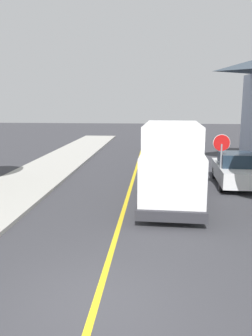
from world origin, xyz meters
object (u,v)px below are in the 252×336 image
(parked_car_near, at_px, (173,154))
(parked_car_far, at_px, (169,134))
(stop_sign, at_px, (221,151))
(parked_van_across, at_px, (235,170))
(box_truck, at_px, (172,158))
(parked_car_mid, at_px, (164,141))

(parked_car_near, xyz_separation_m, parked_car_far, (0.25, 13.95, 0.00))
(parked_car_near, distance_m, stop_sign, 6.15)
(parked_car_far, bearing_deg, parked_car_near, -91.01)
(parked_car_near, distance_m, parked_van_across, 5.63)
(parked_car_near, xyz_separation_m, stop_sign, (1.96, -5.73, 1.06))
(parked_car_near, relative_size, parked_car_far, 1.00)
(box_truck, height_order, parked_car_mid, box_truck)
(parked_car_near, bearing_deg, parked_car_mid, 93.09)
(stop_sign, bearing_deg, parked_car_mid, 100.22)
(parked_car_far, distance_m, stop_sign, 19.79)
(box_truck, relative_size, parked_car_near, 1.64)
(parked_car_near, height_order, stop_sign, stop_sign)
(parked_van_across, bearing_deg, parked_car_near, 120.60)
(parked_car_near, bearing_deg, stop_sign, -71.09)
(parked_car_near, distance_m, parked_car_far, 13.95)
(box_truck, relative_size, parked_car_far, 1.64)
(parked_van_across, relative_size, stop_sign, 1.68)
(parked_car_near, relative_size, parked_car_mid, 1.00)
(parked_car_mid, relative_size, parked_van_across, 1.00)
(parked_car_mid, height_order, parked_car_far, same)
(parked_van_across, bearing_deg, parked_car_mid, 104.97)
(parked_car_mid, bearing_deg, parked_car_far, 84.42)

